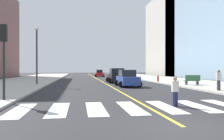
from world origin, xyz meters
name	(u,v)px	position (x,y,z in m)	size (l,w,h in m)	color
ground_plane	(184,127)	(0.00, 0.00, 0.00)	(220.00, 220.00, 0.00)	#28282B
sidewalk_kerb_east	(200,83)	(12.20, 20.00, 0.07)	(10.00, 120.00, 0.15)	#B2ADA3
sidewalk_kerb_west	(3,85)	(-12.20, 20.00, 0.07)	(10.00, 120.00, 0.15)	#B2ADA3
crosswalk_paint	(148,107)	(0.00, 4.00, 0.01)	(13.50, 4.00, 0.01)	silver
lane_divider_paint	(96,78)	(0.00, 40.00, 0.01)	(0.16, 80.00, 0.01)	yellow
parking_garage_concrete	(186,36)	(28.80, 56.71, 12.10)	(18.00, 24.00, 24.20)	#B2ADA3
car_black_nearest	(117,76)	(1.79, 24.01, 0.97)	(2.92, 4.65, 2.07)	black
car_red_second	(99,73)	(1.55, 48.55, 0.82)	(2.56, 4.00, 1.75)	red
car_blue_third	(127,79)	(1.86, 17.28, 0.88)	(2.63, 4.20, 1.87)	#2D479E
traffic_light_far_corner	(4,47)	(-7.95, 6.93, 3.30)	(0.36, 0.41, 4.46)	black
park_bench	(192,80)	(9.34, 16.75, 0.69)	(1.81, 0.60, 1.12)	#33603D
pedestrian_crossing	(175,90)	(1.49, 4.00, 0.86)	(0.39, 0.39, 1.56)	#232847
pedestrian_waiting_east	(219,79)	(8.22, 10.23, 1.11)	(0.43, 0.43, 1.74)	#38383D
fire_hydrant	(158,78)	(7.88, 23.94, 0.58)	(0.26, 0.26, 0.89)	red
street_lamp	(37,50)	(-8.57, 20.71, 4.24)	(0.44, 0.44, 6.87)	#38383D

